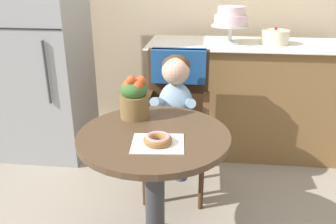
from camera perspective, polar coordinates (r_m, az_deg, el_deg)
name	(u,v)px	position (r m, az deg, el deg)	size (l,w,h in m)	color
cafe_table	(154,172)	(1.75, -2.22, -9.75)	(0.72, 0.72, 0.72)	#4C3826
wicker_chair	(177,99)	(2.31, 1.51, 2.05)	(0.42, 0.45, 0.95)	#472D19
seated_child	(175,102)	(2.15, 1.15, 1.59)	(0.27, 0.32, 0.73)	#8CADCC
paper_napkin	(158,143)	(1.55, -1.65, -5.12)	(0.23, 0.19, 0.00)	white
donut_front	(158,139)	(1.54, -1.68, -4.44)	(0.13, 0.13, 0.04)	#936033
flower_vase	(134,96)	(1.80, -5.50, 2.53)	(0.15, 0.15, 0.23)	brown
display_counter	(244,98)	(2.95, 12.28, 2.27)	(1.56, 0.62, 0.90)	olive
tiered_cake_stand	(231,19)	(2.79, 10.20, 14.69)	(0.30, 0.30, 0.28)	silver
round_layer_cake	(275,37)	(2.86, 16.95, 11.55)	(0.21, 0.21, 0.13)	beige
refrigerator	(41,50)	(2.93, -19.92, 9.37)	(0.64, 0.63, 1.70)	#9EA0A5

